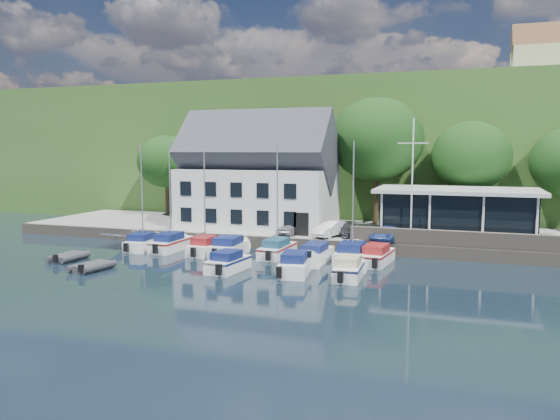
# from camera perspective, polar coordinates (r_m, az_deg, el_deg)

# --- Properties ---
(ground) EXTENTS (180.00, 180.00, 0.00)m
(ground) POSITION_cam_1_polar(r_m,az_deg,el_deg) (34.71, -1.36, -7.59)
(ground) COLOR black
(ground) RESTS_ON ground
(quay) EXTENTS (60.00, 13.00, 1.00)m
(quay) POSITION_cam_1_polar(r_m,az_deg,el_deg) (51.07, 5.46, -2.50)
(quay) COLOR gray
(quay) RESTS_ON ground
(quay_face) EXTENTS (60.00, 0.30, 1.00)m
(quay_face) POSITION_cam_1_polar(r_m,az_deg,el_deg) (44.86, 3.52, -3.73)
(quay_face) COLOR #665E52
(quay_face) RESTS_ON ground
(hillside) EXTENTS (160.00, 75.00, 16.00)m
(hillside) POSITION_cam_1_polar(r_m,az_deg,el_deg) (94.31, 11.87, 6.06)
(hillside) COLOR #34531F
(hillside) RESTS_ON ground
(field_patch) EXTENTS (50.00, 30.00, 0.30)m
(field_patch) POSITION_cam_1_polar(r_m,az_deg,el_deg) (101.95, 17.09, 10.52)
(field_patch) COLOR #516331
(field_patch) RESTS_ON hillside
(farmhouse) EXTENTS (10.40, 7.00, 8.20)m
(farmhouse) POSITION_cam_1_polar(r_m,az_deg,el_deg) (85.02, 26.50, 13.68)
(farmhouse) COLOR beige
(farmhouse) RESTS_ON hillside
(harbor_building) EXTENTS (14.40, 8.20, 8.70)m
(harbor_building) POSITION_cam_1_polar(r_m,az_deg,el_deg) (51.68, -2.32, 3.04)
(harbor_building) COLOR silver
(harbor_building) RESTS_ON quay
(club_pavilion) EXTENTS (13.20, 7.20, 4.10)m
(club_pavilion) POSITION_cam_1_polar(r_m,az_deg,el_deg) (47.89, 17.97, -0.30)
(club_pavilion) COLOR black
(club_pavilion) RESTS_ON quay
(seawall) EXTENTS (18.00, 0.50, 1.20)m
(seawall) POSITION_cam_1_polar(r_m,az_deg,el_deg) (43.52, 19.11, -2.92)
(seawall) COLOR #665E52
(seawall) RESTS_ON quay
(gangway) EXTENTS (1.20, 6.00, 1.40)m
(gangway) POSITION_cam_1_polar(r_m,az_deg,el_deg) (50.13, -15.66, -3.46)
(gangway) COLOR silver
(gangway) RESTS_ON ground
(car_silver) EXTENTS (1.71, 3.82, 1.27)m
(car_silver) POSITION_cam_1_polar(r_m,az_deg,el_deg) (47.57, 1.07, -1.75)
(car_silver) COLOR #AEAEB3
(car_silver) RESTS_ON quay
(car_white) EXTENTS (2.67, 4.23, 1.32)m
(car_white) POSITION_cam_1_polar(r_m,az_deg,el_deg) (46.40, 5.33, -1.96)
(car_white) COLOR silver
(car_white) RESTS_ON quay
(car_dgrey) EXTENTS (2.47, 3.99, 1.08)m
(car_dgrey) POSITION_cam_1_polar(r_m,az_deg,el_deg) (46.91, 7.22, -2.03)
(car_dgrey) COLOR #2A292E
(car_dgrey) RESTS_ON quay
(car_blue) EXTENTS (2.15, 3.86, 1.25)m
(car_blue) POSITION_cam_1_polar(r_m,az_deg,el_deg) (44.94, 11.14, -2.37)
(car_blue) COLOR #2D478A
(car_blue) RESTS_ON quay
(flagpole) EXTENTS (2.35, 0.20, 9.78)m
(flagpole) POSITION_cam_1_polar(r_m,az_deg,el_deg) (44.27, 13.64, 2.99)
(flagpole) COLOR silver
(flagpole) RESTS_ON quay
(tree_0) EXTENTS (6.51, 6.51, 8.89)m
(tree_0) POSITION_cam_1_polar(r_m,az_deg,el_deg) (62.40, -11.73, 3.58)
(tree_0) COLOR #133710
(tree_0) RESTS_ON quay
(tree_1) EXTENTS (6.74, 6.74, 9.22)m
(tree_1) POSITION_cam_1_polar(r_m,az_deg,el_deg) (58.66, -5.00, 3.68)
(tree_1) COLOR #133710
(tree_1) RESTS_ON quay
(tree_3) EXTENTS (9.04, 9.04, 12.35)m
(tree_3) POSITION_cam_1_polar(r_m,az_deg,el_deg) (54.07, 10.04, 5.03)
(tree_3) COLOR #133710
(tree_3) RESTS_ON quay
(tree_4) EXTENTS (7.30, 7.30, 9.97)m
(tree_4) POSITION_cam_1_polar(r_m,az_deg,el_deg) (54.34, 19.29, 3.52)
(tree_4) COLOR #133710
(tree_4) RESTS_ON quay
(boat_r1_0) EXTENTS (2.49, 5.76, 8.68)m
(boat_r1_0) POSITION_cam_1_polar(r_m,az_deg,el_deg) (46.60, -14.23, 1.23)
(boat_r1_0) COLOR white
(boat_r1_0) RESTS_ON ground
(boat_r1_1) EXTENTS (2.02, 6.52, 9.29)m
(boat_r1_1) POSITION_cam_1_polar(r_m,az_deg,el_deg) (45.63, -11.43, 1.57)
(boat_r1_1) COLOR white
(boat_r1_1) RESTS_ON ground
(boat_r1_2) EXTENTS (1.86, 5.41, 9.02)m
(boat_r1_2) POSITION_cam_1_polar(r_m,az_deg,el_deg) (43.45, -7.88, 1.22)
(boat_r1_2) COLOR white
(boat_r1_2) RESTS_ON ground
(boat_r1_3) EXTENTS (2.54, 6.32, 1.54)m
(boat_r1_3) POSITION_cam_1_polar(r_m,az_deg,el_deg) (43.39, -5.34, -3.73)
(boat_r1_3) COLOR white
(boat_r1_3) RESTS_ON ground
(boat_r1_4) EXTENTS (2.22, 6.45, 8.98)m
(boat_r1_4) POSITION_cam_1_polar(r_m,az_deg,el_deg) (42.09, -0.29, 1.09)
(boat_r1_4) COLOR white
(boat_r1_4) RESTS_ON ground
(boat_r1_5) EXTENTS (2.07, 6.33, 1.42)m
(boat_r1_5) POSITION_cam_1_polar(r_m,az_deg,el_deg) (40.96, 3.76, -4.41)
(boat_r1_5) COLOR white
(boat_r1_5) RESTS_ON ground
(boat_r1_6) EXTENTS (2.27, 6.65, 9.21)m
(boat_r1_6) POSITION_cam_1_polar(r_m,az_deg,el_deg) (40.41, 7.64, 0.97)
(boat_r1_6) COLOR white
(boat_r1_6) RESTS_ON ground
(boat_r1_7) EXTENTS (2.57, 6.50, 1.46)m
(boat_r1_7) POSITION_cam_1_polar(r_m,az_deg,el_deg) (40.67, 10.06, -4.55)
(boat_r1_7) COLOR white
(boat_r1_7) RESTS_ON ground
(boat_r2_2) EXTENTS (2.50, 5.44, 1.46)m
(boat_r2_2) POSITION_cam_1_polar(r_m,az_deg,el_deg) (37.85, -5.45, -5.30)
(boat_r2_2) COLOR white
(boat_r2_2) RESTS_ON ground
(boat_r2_3) EXTENTS (2.91, 6.35, 1.53)m
(boat_r2_3) POSITION_cam_1_polar(r_m,az_deg,el_deg) (36.93, 1.62, -5.52)
(boat_r2_3) COLOR white
(boat_r2_3) RESTS_ON ground
(boat_r2_4) EXTENTS (2.05, 5.56, 1.50)m
(boat_r2_4) POSITION_cam_1_polar(r_m,az_deg,el_deg) (35.90, 7.24, -5.94)
(boat_r2_4) COLOR white
(boat_r2_4) RESTS_ON ground
(dinghy_0) EXTENTS (1.95, 3.12, 0.71)m
(dinghy_0) POSITION_cam_1_polar(r_m,az_deg,el_deg) (44.29, -21.26, -4.48)
(dinghy_0) COLOR #333337
(dinghy_0) RESTS_ON ground
(dinghy_1) EXTENTS (2.31, 3.30, 0.71)m
(dinghy_1) POSITION_cam_1_polar(r_m,az_deg,el_deg) (40.17, -19.07, -5.49)
(dinghy_1) COLOR #333337
(dinghy_1) RESTS_ON ground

